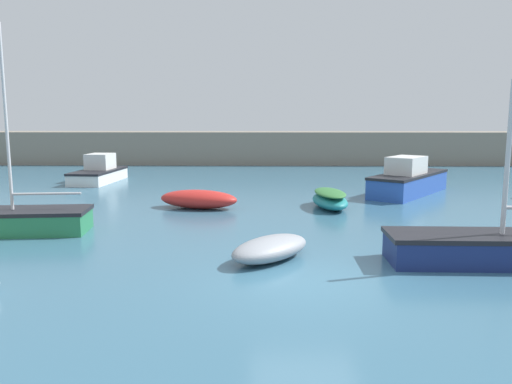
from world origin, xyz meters
name	(u,v)px	position (x,y,z in m)	size (l,w,h in m)	color
ground_plane	(305,285)	(0.00, 0.00, -0.10)	(120.00, 120.00, 0.20)	#38667F
harbor_breakwater	(276,148)	(0.00, 28.59, 1.26)	(52.65, 3.54, 2.52)	gray
motorboat_grey_hull	(99,172)	(-10.39, 17.19, 0.55)	(2.19, 4.64, 1.60)	white
rowboat_blue_near	(270,248)	(-0.78, 1.67, 0.30)	(2.65, 2.81, 0.61)	gray
sailboat_tall_mast	(14,220)	(-8.97, 4.55, 0.42)	(4.83, 2.16, 6.53)	#287A4C
open_tender_yellow	(199,199)	(-3.62, 9.04, 0.37)	(3.46, 2.06, 0.75)	red
sailboat_twin_hulled	(501,248)	(5.06, 1.41, 0.42)	(6.41, 1.69, 4.60)	navy
rowboat_with_red_cover	(330,199)	(1.74, 9.19, 0.37)	(1.57, 3.15, 0.74)	teal
cabin_cruiser_white	(408,180)	(5.96, 12.86, 0.68)	(4.99, 5.81, 1.84)	#2D56B7
dinghy_near_pier	(414,174)	(7.75, 17.93, 0.38)	(1.52, 2.08, 0.77)	orange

